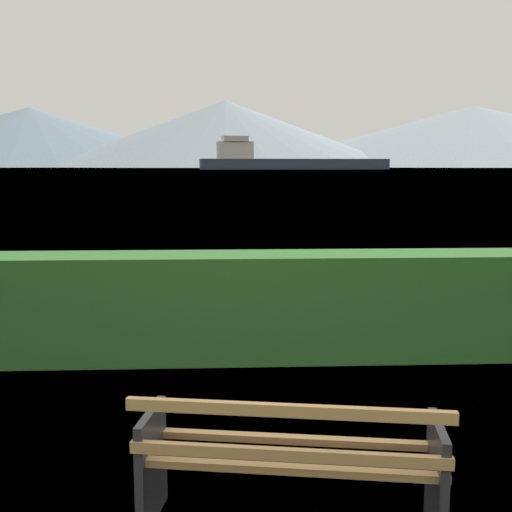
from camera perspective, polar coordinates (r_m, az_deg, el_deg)
water_surface at (r=309.50m, az=-2.69°, el=7.79°), size 620.00×620.00×0.00m
park_bench at (r=3.81m, az=3.06°, el=-17.92°), size 1.79×0.84×0.87m
hedge_row at (r=6.97m, az=0.35°, el=-4.49°), size 7.06×0.73×1.15m
cargo_ship_large at (r=276.43m, az=2.22°, el=8.55°), size 82.22×19.84×13.87m
distant_hills at (r=594.98m, az=2.77°, el=10.65°), size 807.83×432.39×56.74m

